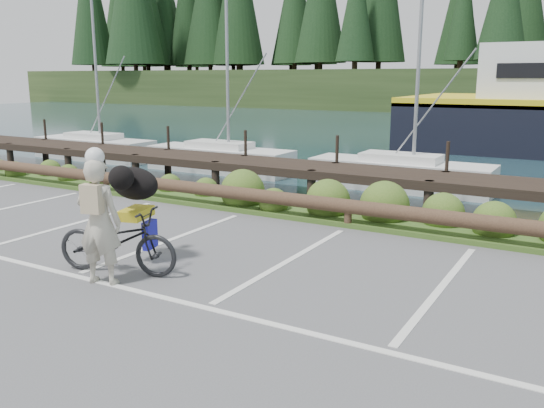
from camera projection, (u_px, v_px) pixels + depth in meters
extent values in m
plane|color=#4E4E50|center=(222.00, 299.00, 8.22)|extent=(72.00, 72.00, 0.00)
cube|color=#3D5B21|center=(360.00, 218.00, 12.68)|extent=(34.00, 1.60, 0.10)
imported|color=black|center=(117.00, 241.00, 9.18)|extent=(2.17, 1.22, 1.08)
imported|color=#B9B19C|center=(99.00, 222.00, 8.63)|extent=(0.80, 0.63, 1.93)
ellipsoid|color=black|center=(134.00, 183.00, 9.62)|extent=(0.70, 1.04, 0.55)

